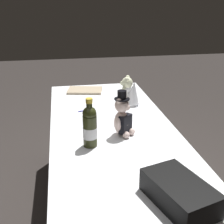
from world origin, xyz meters
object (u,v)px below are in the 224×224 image
at_px(gift_case_black, 179,193).
at_px(teddy_bear_groom, 123,117).
at_px(guestbook, 85,90).
at_px(signing_pen, 86,110).
at_px(teddy_bear_bride, 129,93).
at_px(champagne_bottle, 90,126).

bearing_deg(gift_case_black, teddy_bear_groom, 8.16).
xyz_separation_m(gift_case_black, guestbook, (1.63, 0.25, -0.04)).
xyz_separation_m(teddy_bear_groom, signing_pen, (0.45, 0.19, -0.11)).
distance_m(teddy_bear_groom, teddy_bear_bride, 0.54).
bearing_deg(teddy_bear_bride, gift_case_black, 177.28).
xyz_separation_m(teddy_bear_groom, gift_case_black, (-0.70, -0.10, -0.06)).
bearing_deg(signing_pen, champagne_bottle, 177.10).
relative_size(teddy_bear_groom, gift_case_black, 0.78).
bearing_deg(gift_case_black, signing_pen, 14.03).
height_order(teddy_bear_bride, gift_case_black, teddy_bear_bride).
relative_size(signing_pen, guestbook, 0.46).
height_order(teddy_bear_bride, champagne_bottle, champagne_bottle).
bearing_deg(signing_pen, teddy_bear_groom, -157.52).
relative_size(teddy_bear_groom, teddy_bear_bride, 1.23).
bearing_deg(teddy_bear_groom, guestbook, 9.41).
height_order(teddy_bear_bride, signing_pen, teddy_bear_bride).
relative_size(signing_pen, gift_case_black, 0.38).
bearing_deg(champagne_bottle, guestbook, -3.38).
xyz_separation_m(champagne_bottle, gift_case_black, (-0.59, -0.32, -0.07)).
bearing_deg(signing_pen, gift_case_black, -165.97).
relative_size(teddy_bear_bride, guestbook, 0.78).
bearing_deg(teddy_bear_bride, signing_pen, 100.53).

